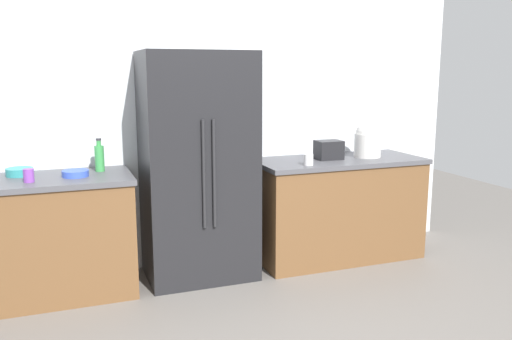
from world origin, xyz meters
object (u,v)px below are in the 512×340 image
object	(u,v)px
cup_b	(308,160)
bowl_b	(19,172)
bowl_a	(75,173)
cup_a	(29,176)
refrigerator	(198,167)
toaster	(329,150)
bottle_a	(99,157)
rice_cooker	(368,140)

from	to	relation	value
cup_b	bowl_b	xyz separation A→B (m)	(-2.21, 0.35, -0.02)
cup_b	bowl_a	world-z (taller)	cup_b
bowl_b	cup_a	bearing A→B (deg)	-74.43
refrigerator	toaster	size ratio (longest dim) A/B	8.09
toaster	cup_a	distance (m)	2.44
bottle_a	refrigerator	bearing A→B (deg)	-9.17
refrigerator	bowl_a	bearing A→B (deg)	-178.07
toaster	cup_b	world-z (taller)	toaster
bottle_a	rice_cooker	bearing A→B (deg)	-3.17
rice_cooker	bowl_a	xyz separation A→B (m)	(-2.50, -0.02, -0.13)
refrigerator	bottle_a	bearing A→B (deg)	170.83
toaster	bowl_a	bearing A→B (deg)	-178.98
toaster	cup_a	xyz separation A→B (m)	(-2.43, -0.14, -0.04)
refrigerator	toaster	xyz separation A→B (m)	(1.18, 0.01, 0.08)
refrigerator	bowl_b	xyz separation A→B (m)	(-1.33, 0.14, 0.02)
cup_a	cup_b	world-z (taller)	cup_a
bowl_a	bowl_b	xyz separation A→B (m)	(-0.39, 0.17, 0.01)
toaster	bowl_b	world-z (taller)	toaster
rice_cooker	bowl_b	size ratio (longest dim) A/B	1.68
bottle_a	cup_a	distance (m)	0.56
refrigerator	bowl_b	bearing A→B (deg)	173.83
toaster	cup_a	world-z (taller)	toaster
refrigerator	rice_cooker	bearing A→B (deg)	-0.27
cup_a	cup_b	size ratio (longest dim) A/B	1.02
refrigerator	bottle_a	xyz separation A→B (m)	(-0.75, 0.12, 0.10)
toaster	cup_b	distance (m)	0.37
cup_b	bowl_b	size ratio (longest dim) A/B	0.48
bottle_a	bowl_a	xyz separation A→B (m)	(-0.19, -0.15, -0.09)
toaster	cup_b	bearing A→B (deg)	-145.06
toaster	bowl_b	xyz separation A→B (m)	(-2.51, 0.14, -0.05)
toaster	bottle_a	world-z (taller)	bottle_a
toaster	rice_cooker	world-z (taller)	rice_cooker
rice_cooker	bowl_b	world-z (taller)	rice_cooker
bottle_a	cup_b	size ratio (longest dim) A/B	2.79
refrigerator	cup_b	xyz separation A→B (m)	(0.88, -0.20, 0.04)
toaster	rice_cooker	size ratio (longest dim) A/B	0.70
refrigerator	bowl_b	world-z (taller)	refrigerator
bowl_b	bottle_a	bearing A→B (deg)	-2.20
toaster	cup_b	xyz separation A→B (m)	(-0.30, -0.21, -0.04)
toaster	bowl_a	world-z (taller)	toaster
cup_b	bowl_b	distance (m)	2.24
cup_a	bowl_b	size ratio (longest dim) A/B	0.49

